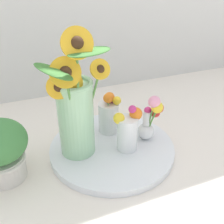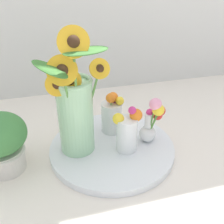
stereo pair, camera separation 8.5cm
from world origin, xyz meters
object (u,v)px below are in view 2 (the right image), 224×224
Objects in this scene: mason_jar_sunflowers at (75,109)px; potted_plant at (0,141)px; vase_bulb_right at (152,121)px; serving_tray at (112,148)px; vase_small_center at (127,131)px; vase_small_back at (112,114)px.

mason_jar_sunflowers is 2.15× the size of potted_plant.
vase_bulb_right reaches higher than potted_plant.
vase_small_center is at bearing -35.93° from serving_tray.
serving_tray is 1.02× the size of mason_jar_sunflowers.
vase_bulb_right is at bearing -5.71° from mason_jar_sunflowers.
vase_small_back is 0.39m from potted_plant.
mason_jar_sunflowers is at bearing 174.29° from vase_bulb_right.
vase_small_center is 0.81× the size of potted_plant.
vase_small_back is (0.14, 0.08, -0.09)m from mason_jar_sunflowers.
serving_tray is 0.10m from vase_small_center.
potted_plant is at bearing -166.52° from vase_small_back.
vase_bulb_right is (0.09, 0.02, 0.01)m from vase_small_center.
mason_jar_sunflowers is 0.27m from vase_bulb_right.
mason_jar_sunflowers is 2.63× the size of vase_small_back.
mason_jar_sunflowers is 0.19m from vase_small_back.
serving_tray is 0.13m from vase_small_back.
vase_bulb_right reaches higher than vase_small_center.
mason_jar_sunflowers reaches higher than vase_small_back.
vase_small_back reaches higher than vase_small_center.
potted_plant is at bearing -177.87° from mason_jar_sunflowers.
vase_small_back is at bearing 13.48° from potted_plant.
vase_bulb_right is (0.14, -0.02, 0.10)m from serving_tray.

